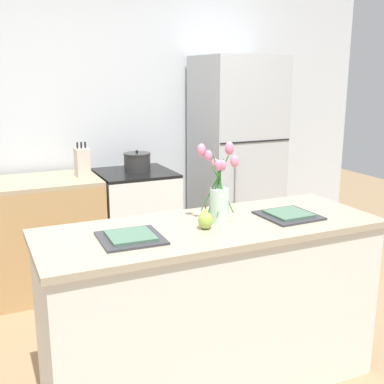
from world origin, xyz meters
The scene contains 11 objects.
ground_plane centered at (0.00, 0.00, 0.00)m, with size 10.00×10.00×0.00m, color #997A56.
back_wall centered at (0.00, 2.00, 1.35)m, with size 5.20×0.08×2.70m.
kitchen_island centered at (0.00, 0.00, 0.46)m, with size 1.80×0.66×0.92m.
stove_range centered at (0.10, 1.60, 0.45)m, with size 0.60×0.61×0.90m.
refrigerator centered at (1.05, 1.60, 0.92)m, with size 0.68×0.67×1.84m.
flower_vase centered at (0.05, 0.03, 1.09)m, with size 0.19×0.14×0.42m.
pear_figurine centered at (-0.06, -0.04, 0.97)m, with size 0.08×0.08×0.12m.
plate_setting_left centered at (-0.45, -0.04, 0.93)m, with size 0.30×0.30×0.02m.
plate_setting_right centered at (0.45, -0.04, 0.93)m, with size 0.30×0.30×0.02m.
cooking_pot centered at (0.13, 1.63, 0.98)m, with size 0.22×0.22×0.17m.
knife_block centered at (-0.33, 1.58, 1.02)m, with size 0.10×0.14×0.27m.
Camera 1 is at (-1.08, -2.12, 1.68)m, focal length 45.00 mm.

